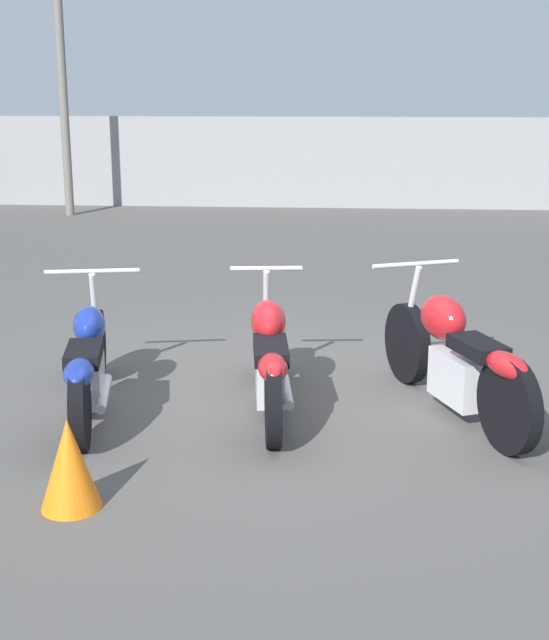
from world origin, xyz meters
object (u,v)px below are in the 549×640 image
(motorcycle_slot_1, at_px, (270,357))
(motorcycle_slot_0, at_px, (88,363))
(motorcycle_slot_2, at_px, (456,358))
(traffic_cone_near, at_px, (69,464))

(motorcycle_slot_1, bearing_deg, motorcycle_slot_0, 179.42)
(motorcycle_slot_0, height_order, motorcycle_slot_1, motorcycle_slot_1)
(motorcycle_slot_1, relative_size, motorcycle_slot_2, 0.99)
(motorcycle_slot_0, xyz_separation_m, traffic_cone_near, (0.31, -1.53, -0.11))
(motorcycle_slot_2, bearing_deg, motorcycle_slot_0, 161.37)
(motorcycle_slot_0, bearing_deg, motorcycle_slot_2, -7.64)
(motorcycle_slot_0, bearing_deg, motorcycle_slot_1, -4.79)
(motorcycle_slot_1, xyz_separation_m, traffic_cone_near, (-1.02, -1.67, -0.15))
(motorcycle_slot_0, relative_size, traffic_cone_near, 3.79)
(motorcycle_slot_1, distance_m, traffic_cone_near, 1.96)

